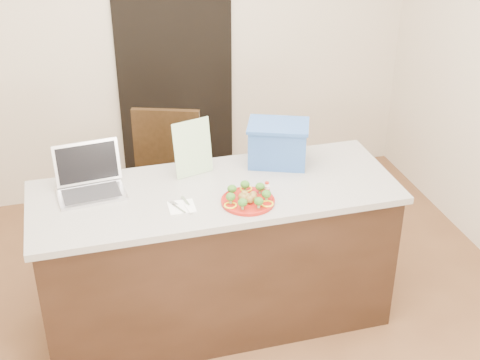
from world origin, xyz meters
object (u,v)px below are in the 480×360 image
object	(u,v)px
plate	(248,201)
laptop	(89,179)
yogurt_bottle	(267,189)
island	(217,256)
napkin	(182,207)
chair	(171,176)
blue_box	(278,143)

from	to	relation	value
plate	laptop	distance (m)	0.89
yogurt_bottle	island	bearing A→B (deg)	156.36
napkin	laptop	bearing A→B (deg)	144.66
island	yogurt_bottle	distance (m)	0.57
napkin	chair	world-z (taller)	chair
plate	island	bearing A→B (deg)	126.31
chair	blue_box	bearing A→B (deg)	-27.29
napkin	yogurt_bottle	distance (m)	0.49
island	blue_box	size ratio (longest dim) A/B	4.85
plate	chair	distance (m)	1.09
yogurt_bottle	laptop	bearing A→B (deg)	162.37
napkin	chair	size ratio (longest dim) A/B	0.13
island	napkin	world-z (taller)	napkin
napkin	blue_box	world-z (taller)	blue_box
island	plate	world-z (taller)	plate
plate	chair	xyz separation A→B (m)	(-0.26, 1.00, -0.34)
plate	chair	size ratio (longest dim) A/B	0.28
napkin	plate	bearing A→B (deg)	-7.41
napkin	chair	xyz separation A→B (m)	(0.10, 0.95, -0.33)
blue_box	plate	bearing A→B (deg)	-104.99
plate	yogurt_bottle	bearing A→B (deg)	28.54
yogurt_bottle	laptop	world-z (taller)	laptop
napkin	laptop	xyz separation A→B (m)	(-0.45, 0.32, 0.07)
yogurt_bottle	blue_box	size ratio (longest dim) A/B	0.16
yogurt_bottle	laptop	distance (m)	0.99
napkin	yogurt_bottle	bearing A→B (deg)	2.84
laptop	blue_box	xyz separation A→B (m)	(1.11, 0.03, 0.06)
laptop	blue_box	distance (m)	1.11
blue_box	chair	size ratio (longest dim) A/B	0.41
laptop	chair	xyz separation A→B (m)	(0.55, 0.63, -0.40)
napkin	blue_box	bearing A→B (deg)	28.37
napkin	laptop	distance (m)	0.56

